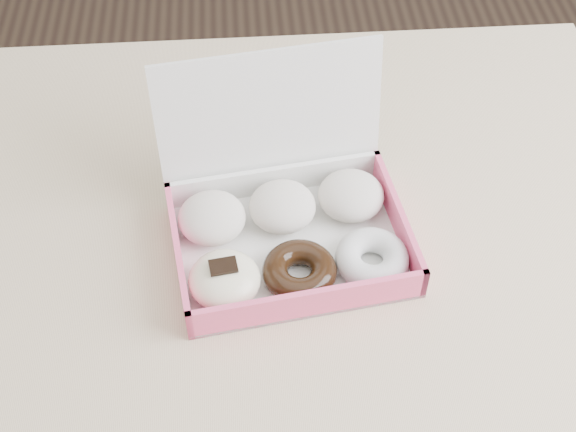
{
  "coord_description": "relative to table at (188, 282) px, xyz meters",
  "views": [
    {
      "loc": [
        0.08,
        -0.61,
        1.49
      ],
      "look_at": [
        0.12,
        -0.03,
        0.82
      ],
      "focal_mm": 50.0,
      "sensor_mm": 36.0,
      "label": 1
    }
  ],
  "objects": [
    {
      "name": "table",
      "position": [
        0.0,
        0.0,
        0.0
      ],
      "size": [
        1.2,
        0.8,
        0.75
      ],
      "color": "tan",
      "rests_on": "ground"
    },
    {
      "name": "donut_box",
      "position": [
        0.12,
        -0.01,
        0.11
      ],
      "size": [
        0.3,
        0.26,
        0.2
      ],
      "rotation": [
        0.0,
        0.0,
        0.14
      ],
      "color": "white",
      "rests_on": "table"
    }
  ]
}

